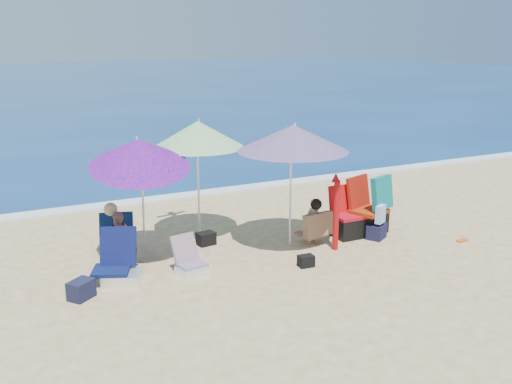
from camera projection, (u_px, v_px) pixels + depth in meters
name	position (u px, v px, depth m)	size (l,w,h in m)	color
ground	(298.00, 266.00, 9.87)	(120.00, 120.00, 0.00)	#D8BC84
sea	(22.00, 84.00, 48.70)	(120.00, 80.00, 0.12)	navy
foam	(191.00, 195.00, 14.26)	(120.00, 0.50, 0.04)	white
umbrella_turquoise	(293.00, 138.00, 10.31)	(2.24, 2.24, 2.30)	silver
umbrella_striped	(198.00, 134.00, 10.81)	(2.13, 2.13, 2.30)	silver
umbrella_blue	(139.00, 153.00, 9.65)	(2.01, 2.06, 2.31)	white
furled_umbrella	(336.00, 208.00, 10.46)	(0.18, 0.20, 1.43)	#AD0C0E
chair_navy	(119.00, 268.00, 9.22)	(0.88, 0.91, 0.81)	#0C1643
chair_rainbow	(190.00, 264.00, 9.52)	(0.52, 0.65, 0.62)	#C16544
camp_chair_left	(347.00, 222.00, 11.27)	(0.56, 0.57, 0.98)	#B20C1A
camp_chair_right	(370.00, 213.00, 11.41)	(0.88, 0.94, 1.18)	#9F2B0B
person_center	(315.00, 222.00, 10.82)	(0.62, 0.55, 0.88)	tan
person_left	(119.00, 238.00, 9.84)	(0.74, 0.94, 1.05)	#AB7366
bag_navy_a	(81.00, 290.00, 8.62)	(0.45, 0.43, 0.28)	#161932
bag_black_a	(206.00, 239.00, 10.87)	(0.35, 0.28, 0.24)	black
bag_navy_b	(376.00, 231.00, 11.20)	(0.47, 0.44, 0.29)	#171733
bag_black_b	(306.00, 261.00, 9.83)	(0.27, 0.20, 0.20)	black
orange_item	(462.00, 240.00, 11.07)	(0.27, 0.16, 0.03)	#DE5717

